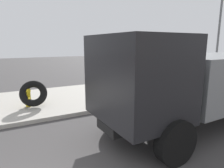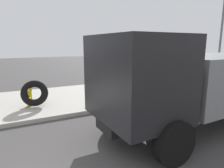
# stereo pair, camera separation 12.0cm
# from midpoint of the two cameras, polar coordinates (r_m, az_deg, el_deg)

# --- Properties ---
(sidewalk_curb) EXTENTS (36.00, 5.00, 0.15)m
(sidewalk_curb) POSITION_cam_midpoint_polar(r_m,az_deg,el_deg) (10.04, -26.78, -5.40)
(sidewalk_curb) COLOR #ADA89E
(sidewalk_curb) RESTS_ON ground
(fire_hydrant) EXTENTS (0.25, 0.57, 0.80)m
(fire_hydrant) POSITION_cam_midpoint_polar(r_m,az_deg,el_deg) (9.17, -22.25, -3.29)
(fire_hydrant) COLOR yellow
(fire_hydrant) RESTS_ON sidewalk_curb
(loose_tire) EXTENTS (1.21, 0.89, 1.14)m
(loose_tire) POSITION_cam_midpoint_polar(r_m,az_deg,el_deg) (9.05, -20.90, -2.45)
(loose_tire) COLOR black
(loose_tire) RESTS_ON sidewalk_curb
(dump_truck_gray) EXTENTS (7.06, 2.95, 3.00)m
(dump_truck_gray) POSITION_cam_midpoint_polar(r_m,az_deg,el_deg) (6.97, 23.12, 0.90)
(dump_truck_gray) COLOR slate
(dump_truck_gray) RESTS_ON ground
(street_light_pole) EXTENTS (0.12, 0.12, 6.03)m
(street_light_pole) POSITION_cam_midpoint_polar(r_m,az_deg,el_deg) (13.68, 28.89, 11.71)
(street_light_pole) COLOR #595B5E
(street_light_pole) RESTS_ON sidewalk_curb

